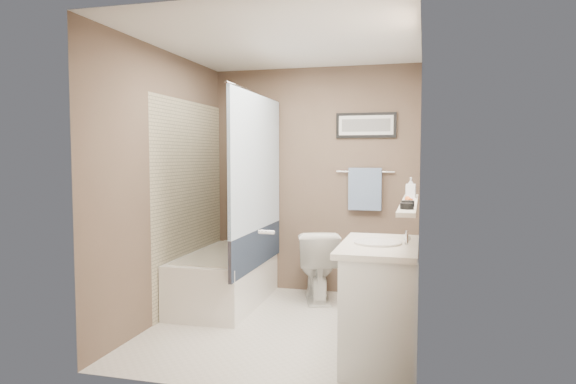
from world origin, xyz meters
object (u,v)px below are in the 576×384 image
(toilet, at_px, (317,265))
(candle_bowl_far, at_px, (408,203))
(bathtub, at_px, (227,277))
(soap_bottle, at_px, (411,187))
(vanity, at_px, (380,304))
(hair_brush_front, at_px, (409,200))
(candle_bowl_near, at_px, (407,206))
(glass_jar, at_px, (411,190))

(toilet, xyz_separation_m, candle_bowl_far, (0.93, -1.43, 0.77))
(bathtub, distance_m, soap_bottle, 2.05)
(bathtub, xyz_separation_m, vanity, (1.60, -1.07, 0.15))
(toilet, height_order, candle_bowl_far, candle_bowl_far)
(hair_brush_front, bearing_deg, candle_bowl_near, -90.00)
(bathtub, relative_size, candle_bowl_far, 16.67)
(candle_bowl_far, bearing_deg, candle_bowl_near, -90.00)
(glass_jar, bearing_deg, soap_bottle, -90.00)
(candle_bowl_far, relative_size, glass_jar, 0.90)
(candle_bowl_near, bearing_deg, vanity, 128.68)
(vanity, bearing_deg, candle_bowl_near, -53.58)
(vanity, distance_m, soap_bottle, 1.09)
(vanity, height_order, soap_bottle, soap_bottle)
(bathtub, bearing_deg, soap_bottle, -12.28)
(candle_bowl_near, xyz_separation_m, candle_bowl_far, (0.00, 0.19, 0.00))
(hair_brush_front, bearing_deg, vanity, -129.06)
(vanity, relative_size, glass_jar, 9.00)
(glass_jar, bearing_deg, bathtub, 173.99)
(hair_brush_front, height_order, soap_bottle, soap_bottle)
(candle_bowl_near, bearing_deg, glass_jar, 90.00)
(glass_jar, xyz_separation_m, soap_bottle, (0.00, -0.16, 0.04))
(vanity, bearing_deg, hair_brush_front, 48.67)
(bathtub, bearing_deg, glass_jar, -7.19)
(candle_bowl_near, bearing_deg, soap_bottle, 90.00)
(candle_bowl_far, bearing_deg, toilet, 123.01)
(bathtub, xyz_separation_m, toilet, (0.86, 0.32, 0.11))
(bathtub, height_order, candle_bowl_far, candle_bowl_far)
(soap_bottle, bearing_deg, candle_bowl_far, -90.00)
(toilet, height_order, vanity, vanity)
(candle_bowl_near, bearing_deg, bathtub, 143.91)
(vanity, relative_size, candle_bowl_far, 10.00)
(candle_bowl_near, relative_size, soap_bottle, 0.53)
(candle_bowl_far, xyz_separation_m, glass_jar, (0.00, 0.92, 0.03))
(hair_brush_front, bearing_deg, glass_jar, 90.00)
(toilet, xyz_separation_m, hair_brush_front, (0.93, -1.16, 0.78))
(toilet, distance_m, vanity, 1.58)
(candle_bowl_near, relative_size, glass_jar, 0.90)
(toilet, distance_m, glass_jar, 1.33)
(candle_bowl_far, bearing_deg, bathtub, 148.15)
(toilet, xyz_separation_m, candle_bowl_near, (0.93, -1.62, 0.77))
(bathtub, relative_size, glass_jar, 15.00)
(toilet, bearing_deg, hair_brush_front, 112.21)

